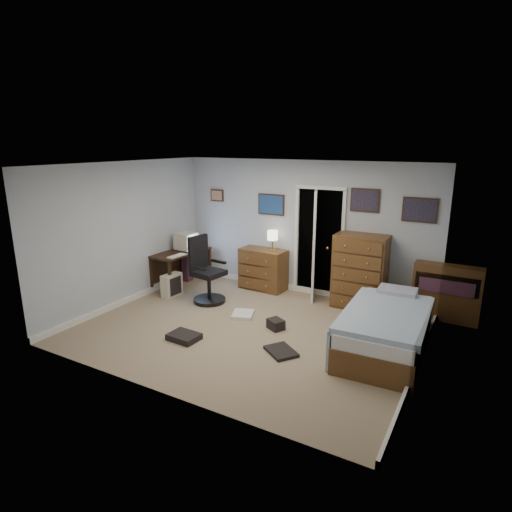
{
  "coord_description": "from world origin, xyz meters",
  "views": [
    {
      "loc": [
        3.09,
        -5.28,
        2.82
      ],
      "look_at": [
        -0.04,
        0.3,
        1.1
      ],
      "focal_mm": 30.0,
      "sensor_mm": 36.0,
      "label": 1
    }
  ],
  "objects": [
    {
      "name": "computer_desk",
      "position": [
        -2.29,
        1.12,
        0.55
      ],
      "size": [
        0.66,
        1.28,
        0.72
      ],
      "rotation": [
        0.0,
        0.0,
        -0.07
      ],
      "color": "#321E10",
      "rests_on": "floor"
    },
    {
      "name": "table_lamp",
      "position": [
        -0.51,
        1.78,
        1.09
      ],
      "size": [
        0.21,
        0.21,
        0.39
      ],
      "rotation": [
        0.0,
        0.0,
        -0.07
      ],
      "color": "gold",
      "rests_on": "low_dresser"
    },
    {
      "name": "bed",
      "position": [
        1.98,
        0.35,
        0.31
      ],
      "size": [
        1.16,
        2.06,
        0.66
      ],
      "rotation": [
        0.0,
        0.0,
        0.04
      ],
      "color": "brown",
      "rests_on": "floor"
    },
    {
      "name": "media_stack",
      "position": [
        -2.32,
        1.43,
        0.41
      ],
      "size": [
        0.17,
        0.17,
        0.81
      ],
      "primitive_type": "cube",
      "rotation": [
        0.0,
        0.0,
        -0.02
      ],
      "color": "maroon",
      "rests_on": "floor"
    },
    {
      "name": "floor_clutter",
      "position": [
        -0.09,
        -0.26,
        0.04
      ],
      "size": [
        1.94,
        1.6,
        0.16
      ],
      "rotation": [
        0.0,
        0.0,
        -0.41
      ],
      "color": "black",
      "rests_on": "floor"
    },
    {
      "name": "tall_dresser",
      "position": [
        1.21,
        1.75,
        0.65
      ],
      "size": [
        0.89,
        0.53,
        1.29
      ],
      "primitive_type": "cube",
      "rotation": [
        0.0,
        0.0,
        0.02
      ],
      "color": "brown",
      "rests_on": "floor"
    },
    {
      "name": "floor",
      "position": [
        0.0,
        0.0,
        -0.01
      ],
      "size": [
        5.0,
        4.0,
        0.02
      ],
      "primitive_type": "cube",
      "color": "#A0866E",
      "rests_on": "ground"
    },
    {
      "name": "low_dresser",
      "position": [
        -0.71,
        1.77,
        0.4
      ],
      "size": [
        0.93,
        0.51,
        0.8
      ],
      "primitive_type": "cube",
      "rotation": [
        0.0,
        0.0,
        -0.07
      ],
      "color": "brown",
      "rests_on": "floor"
    },
    {
      "name": "wall_posters",
      "position": [
        0.57,
        1.98,
        1.75
      ],
      "size": [
        4.38,
        0.04,
        0.6
      ],
      "color": "#331E11",
      "rests_on": "floor"
    },
    {
      "name": "keyboard",
      "position": [
        -2.02,
        0.76,
        0.73
      ],
      "size": [
        0.17,
        0.39,
        0.02
      ],
      "primitive_type": "cube",
      "rotation": [
        0.0,
        0.0,
        -0.07
      ],
      "color": "beige",
      "rests_on": "computer_desk"
    },
    {
      "name": "pc_tower",
      "position": [
        -2.0,
        0.56,
        0.22
      ],
      "size": [
        0.22,
        0.41,
        0.43
      ],
      "rotation": [
        0.0,
        0.0,
        -0.07
      ],
      "color": "beige",
      "rests_on": "floor"
    },
    {
      "name": "headboard_bookcase",
      "position": [
        2.59,
        1.86,
        0.49
      ],
      "size": [
        1.03,
        0.27,
        0.93
      ],
      "rotation": [
        0.0,
        0.0,
        -0.01
      ],
      "color": "brown",
      "rests_on": "floor"
    },
    {
      "name": "doorway",
      "position": [
        0.35,
        2.27,
        1.0
      ],
      "size": [
        0.96,
        1.12,
        2.05
      ],
      "color": "black",
      "rests_on": "floor"
    },
    {
      "name": "crt_monitor",
      "position": [
        -2.18,
        1.26,
        0.9
      ],
      "size": [
        0.39,
        0.37,
        0.34
      ],
      "rotation": [
        0.0,
        0.0,
        -0.07
      ],
      "color": "beige",
      "rests_on": "computer_desk"
    },
    {
      "name": "office_chair",
      "position": [
        -1.28,
        0.67,
        0.46
      ],
      "size": [
        0.65,
        0.65,
        1.2
      ],
      "rotation": [
        0.0,
        0.0,
        -0.14
      ],
      "color": "black",
      "rests_on": "floor"
    }
  ]
}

